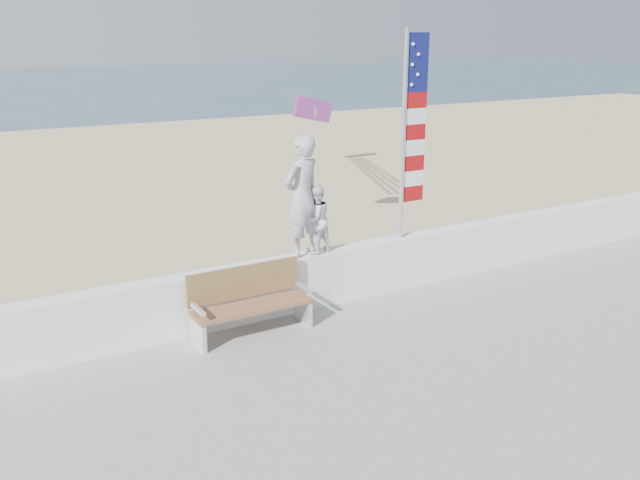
# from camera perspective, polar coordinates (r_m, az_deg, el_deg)

# --- Properties ---
(ground) EXTENTS (220.00, 220.00, 0.00)m
(ground) POSITION_cam_1_polar(r_m,az_deg,el_deg) (9.69, 4.49, -10.50)
(ground) COLOR #2C4758
(ground) RESTS_ON ground
(sand) EXTENTS (90.00, 40.00, 0.08)m
(sand) POSITION_cam_1_polar(r_m,az_deg,el_deg) (17.35, -12.82, 1.61)
(sand) COLOR #C7B985
(sand) RESTS_ON ground
(seawall) EXTENTS (30.00, 0.35, 0.90)m
(seawall) POSITION_cam_1_polar(r_m,az_deg,el_deg) (10.99, -1.43, -3.49)
(seawall) COLOR white
(seawall) RESTS_ON boardwalk
(adult) EXTENTS (0.82, 0.67, 1.93)m
(adult) POSITION_cam_1_polar(r_m,az_deg,el_deg) (10.59, -1.50, 3.70)
(adult) COLOR #A6A6AC
(adult) RESTS_ON seawall
(child) EXTENTS (0.63, 0.54, 1.11)m
(child) POSITION_cam_1_polar(r_m,az_deg,el_deg) (10.80, -0.38, 1.74)
(child) COLOR silver
(child) RESTS_ON seawall
(bench) EXTENTS (1.80, 0.57, 1.00)m
(bench) POSITION_cam_1_polar(r_m,az_deg,el_deg) (10.10, -5.97, -5.09)
(bench) COLOR #90603E
(bench) RESTS_ON boardwalk
(flag) EXTENTS (0.50, 0.08, 3.50)m
(flag) POSITION_cam_1_polar(r_m,az_deg,el_deg) (11.56, 7.57, 9.44)
(flag) COLOR silver
(flag) RESTS_ON seawall
(parafoil_kite) EXTENTS (0.91, 0.39, 0.60)m
(parafoil_kite) POSITION_cam_1_polar(r_m,az_deg,el_deg) (15.06, -0.55, 10.93)
(parafoil_kite) COLOR red
(parafoil_kite) RESTS_ON ground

